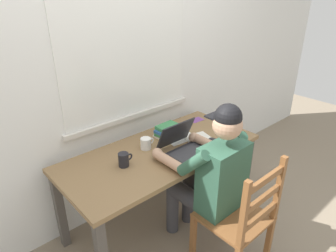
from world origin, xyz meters
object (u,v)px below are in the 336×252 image
coffee_mug_dark (124,160)px  laptop (184,145)px  seated_person (211,174)px  computer_mouse (214,140)px  book_stack_main (167,131)px  wooden_chair (240,219)px  landscape_photo_print (197,120)px  coffee_mug_white (146,143)px  desk (161,160)px

coffee_mug_dark → laptop: bearing=-16.4°
seated_person → computer_mouse: 0.41m
seated_person → coffee_mug_dark: size_ratio=10.86×
seated_person → book_stack_main: seated_person is taller
wooden_chair → landscape_photo_print: wooden_chair is taller
laptop → computer_mouse: bearing=-11.9°
computer_mouse → book_stack_main: book_stack_main is taller
coffee_mug_dark → landscape_photo_print: 0.99m
coffee_mug_white → landscape_photo_print: 0.70m
computer_mouse → book_stack_main: (-0.21, 0.34, 0.03)m
desk → laptop: laptop is taller
wooden_chair → seated_person: bearing=90.0°
desk → coffee_mug_dark: bearing=178.4°
wooden_chair → book_stack_main: bearing=82.7°
coffee_mug_white → book_stack_main: size_ratio=0.56×
computer_mouse → landscape_photo_print: size_ratio=0.77×
seated_person → computer_mouse: bearing=38.0°
desk → book_stack_main: bearing=38.0°
desk → seated_person: (0.08, -0.44, 0.05)m
coffee_mug_white → wooden_chair: bearing=-79.4°
computer_mouse → landscape_photo_print: (0.22, 0.40, -0.02)m
desk → wooden_chair: (0.08, -0.72, -0.17)m
wooden_chair → computer_mouse: bearing=58.8°
wooden_chair → laptop: size_ratio=2.80×
desk → landscape_photo_print: size_ratio=12.22×
computer_mouse → coffee_mug_white: 0.56m
landscape_photo_print → seated_person: bearing=-124.4°
seated_person → wooden_chair: bearing=-90.0°
seated_person → desk: bearing=101.0°
laptop → desk: bearing=134.1°
coffee_mug_dark → landscape_photo_print: (0.96, 0.21, -0.05)m
coffee_mug_white → book_stack_main: book_stack_main is taller
seated_person → coffee_mug_white: size_ratio=10.13×
laptop → book_stack_main: laptop is taller
coffee_mug_white → desk: bearing=-56.1°
landscape_photo_print → desk: bearing=-155.8°
laptop → coffee_mug_white: laptop is taller
laptop → coffee_mug_white: size_ratio=2.72×
desk → book_stack_main: size_ratio=7.36×
seated_person → laptop: bearing=83.1°
landscape_photo_print → laptop: bearing=-140.6°
laptop → computer_mouse: 0.29m
coffee_mug_white → coffee_mug_dark: coffee_mug_dark is taller
laptop → coffee_mug_dark: size_ratio=2.92×
coffee_mug_dark → landscape_photo_print: size_ratio=0.87×
wooden_chair → coffee_mug_dark: bearing=120.3°
seated_person → landscape_photo_print: bearing=50.3°
wooden_chair → landscape_photo_print: 1.11m
wooden_chair → coffee_mug_dark: (-0.42, 0.73, 0.31)m
laptop → coffee_mug_dark: 0.48m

